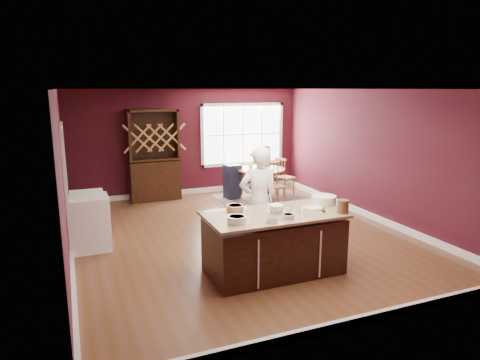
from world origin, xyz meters
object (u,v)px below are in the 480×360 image
at_px(baker, 259,201).
at_px(high_chair, 232,181).
at_px(chair_east, 285,176).
at_px(dining_table, 261,177).
at_px(layer_cake, 276,209).
at_px(washer, 90,223).
at_px(chair_north, 259,173).
at_px(hutch, 154,155).
at_px(toddler, 228,166).
at_px(dryer, 88,215).
at_px(chair_south, 274,184).
at_px(kitchen_island, 274,244).
at_px(seated_woman, 264,169).

height_order(baker, high_chair, baker).
bearing_deg(chair_east, dining_table, 77.61).
height_order(dining_table, chair_east, chair_east).
distance_m(layer_cake, washer, 3.27).
relative_size(chair_north, hutch, 0.42).
xyz_separation_m(high_chair, washer, (-3.50, -2.32, 0.01)).
distance_m(high_chair, hutch, 2.03).
bearing_deg(toddler, chair_north, 23.35).
bearing_deg(dining_table, dryer, -160.77).
relative_size(layer_cake, chair_south, 0.28).
height_order(dining_table, hutch, hutch).
bearing_deg(layer_cake, washer, 141.25).
height_order(chair_north, washer, chair_north).
relative_size(toddler, hutch, 0.12).
height_order(kitchen_island, chair_south, chair_south).
distance_m(chair_south, washer, 4.35).
xyz_separation_m(dining_table, washer, (-4.18, -2.10, -0.07)).
distance_m(layer_cake, hutch, 5.03).
height_order(kitchen_island, chair_east, chair_east).
bearing_deg(kitchen_island, high_chair, 76.74).
xyz_separation_m(layer_cake, seated_woman, (1.97, 4.56, -0.34)).
xyz_separation_m(seated_woman, dryer, (-4.49, -1.90, -0.21)).
bearing_deg(toddler, layer_cake, -101.48).
bearing_deg(chair_south, layer_cake, -112.71).
relative_size(kitchen_island, seated_woman, 1.59).
relative_size(chair_south, dryer, 1.20).
bearing_deg(washer, kitchen_island, -39.31).
xyz_separation_m(baker, washer, (-2.57, 1.29, -0.44)).
bearing_deg(chair_north, dining_table, 46.52).
relative_size(baker, dryer, 2.12).
xyz_separation_m(baker, dryer, (-2.57, 1.93, -0.48)).
bearing_deg(baker, chair_east, -120.55).
bearing_deg(baker, washer, -23.07).
distance_m(layer_cake, seated_woman, 4.98).
relative_size(layer_cake, chair_east, 0.29).
xyz_separation_m(layer_cake, chair_south, (1.64, 3.30, -0.46)).
relative_size(layer_cake, hutch, 0.13).
relative_size(kitchen_island, chair_east, 2.06).
height_order(chair_east, toddler, chair_east).
height_order(layer_cake, seated_woman, seated_woman).
relative_size(chair_north, washer, 1.00).
relative_size(baker, chair_north, 1.95).
relative_size(baker, high_chair, 2.02).
height_order(toddler, dryer, toddler).
bearing_deg(kitchen_island, layer_cake, 11.69).
bearing_deg(chair_north, layer_cake, 47.11).
bearing_deg(hutch, dining_table, -18.68).
bearing_deg(toddler, seated_woman, 4.80).
relative_size(dining_table, high_chair, 1.34).
xyz_separation_m(kitchen_island, chair_south, (1.68, 3.31, 0.08)).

